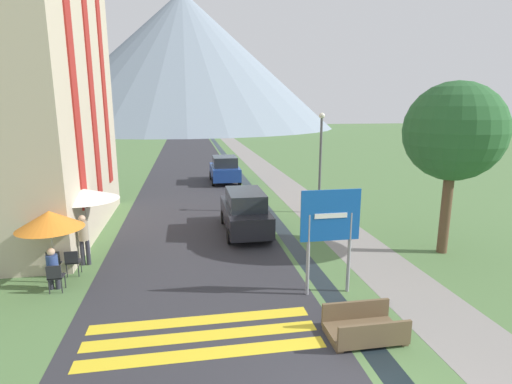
{
  "coord_description": "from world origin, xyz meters",
  "views": [
    {
      "loc": [
        -2.69,
        -5.43,
        5.31
      ],
      "look_at": [
        -0.03,
        10.0,
        1.85
      ],
      "focal_mm": 28.0,
      "sensor_mm": 36.0,
      "label": 1
    }
  ],
  "objects_px": {
    "cafe_chair_far_left": "(81,234)",
    "cafe_umbrella_middle_white": "(84,194)",
    "road_sign": "(330,226)",
    "cafe_chair_near_right": "(73,261)",
    "parked_car_far": "(225,169)",
    "cafe_umbrella_front_orange": "(49,220)",
    "parked_car_near": "(245,211)",
    "footbridge": "(364,329)",
    "person_seated_far": "(53,267)",
    "cafe_chair_nearest": "(55,276)",
    "person_standing_terrace": "(84,236)",
    "hotel_building": "(7,61)",
    "cafe_chair_near_left": "(55,261)",
    "streetlamp": "(321,154)",
    "tree_by_path": "(454,132)",
    "person_seated_near": "(72,231)"
  },
  "relations": [
    {
      "from": "cafe_chair_far_left",
      "to": "cafe_umbrella_middle_white",
      "type": "xyz_separation_m",
      "value": [
        0.46,
        -0.83,
        1.7
      ]
    },
    {
      "from": "road_sign",
      "to": "cafe_chair_near_right",
      "type": "xyz_separation_m",
      "value": [
        -7.5,
        2.49,
        -1.49
      ]
    },
    {
      "from": "parked_car_far",
      "to": "cafe_chair_far_left",
      "type": "xyz_separation_m",
      "value": [
        -6.58,
        -11.87,
        -0.4
      ]
    },
    {
      "from": "cafe_umbrella_front_orange",
      "to": "parked_car_near",
      "type": "bearing_deg",
      "value": 31.24
    },
    {
      "from": "footbridge",
      "to": "person_seated_far",
      "type": "relative_size",
      "value": 1.35
    },
    {
      "from": "parked_car_far",
      "to": "cafe_chair_nearest",
      "type": "height_order",
      "value": "parked_car_far"
    },
    {
      "from": "cafe_chair_far_left",
      "to": "person_standing_terrace",
      "type": "distance_m",
      "value": 2.01
    },
    {
      "from": "cafe_umbrella_middle_white",
      "to": "parked_car_near",
      "type": "bearing_deg",
      "value": 14.36
    },
    {
      "from": "footbridge",
      "to": "parked_car_far",
      "type": "bearing_deg",
      "value": 94.11
    },
    {
      "from": "hotel_building",
      "to": "parked_car_far",
      "type": "bearing_deg",
      "value": 46.61
    },
    {
      "from": "cafe_chair_nearest",
      "to": "cafe_chair_near_left",
      "type": "relative_size",
      "value": 1.0
    },
    {
      "from": "parked_car_near",
      "to": "cafe_chair_far_left",
      "type": "distance_m",
      "value": 6.42
    },
    {
      "from": "footbridge",
      "to": "cafe_chair_far_left",
      "type": "bearing_deg",
      "value": 136.69
    },
    {
      "from": "hotel_building",
      "to": "cafe_chair_near_left",
      "type": "height_order",
      "value": "hotel_building"
    },
    {
      "from": "cafe_chair_far_left",
      "to": "cafe_umbrella_front_orange",
      "type": "xyz_separation_m",
      "value": [
        0.01,
        -3.17,
        1.47
      ]
    },
    {
      "from": "hotel_building",
      "to": "cafe_chair_nearest",
      "type": "relative_size",
      "value": 15.22
    },
    {
      "from": "cafe_chair_near_left",
      "to": "cafe_chair_near_right",
      "type": "bearing_deg",
      "value": -3.29
    },
    {
      "from": "parked_car_far",
      "to": "cafe_chair_near_right",
      "type": "bearing_deg",
      "value": -112.9
    },
    {
      "from": "cafe_umbrella_middle_white",
      "to": "streetlamp",
      "type": "relative_size",
      "value": 0.49
    },
    {
      "from": "parked_car_far",
      "to": "person_standing_terrace",
      "type": "xyz_separation_m",
      "value": [
        -6.01,
        -13.73,
        0.1
      ]
    },
    {
      "from": "cafe_chair_near_right",
      "to": "cafe_chair_far_left",
      "type": "height_order",
      "value": "same"
    },
    {
      "from": "cafe_chair_far_left",
      "to": "tree_by_path",
      "type": "height_order",
      "value": "tree_by_path"
    },
    {
      "from": "road_sign",
      "to": "hotel_building",
      "type": "bearing_deg",
      "value": 145.02
    },
    {
      "from": "cafe_umbrella_front_orange",
      "to": "cafe_umbrella_middle_white",
      "type": "height_order",
      "value": "cafe_umbrella_middle_white"
    },
    {
      "from": "hotel_building",
      "to": "footbridge",
      "type": "xyz_separation_m",
      "value": [
        10.6,
        -9.65,
        -6.68
      ]
    },
    {
      "from": "streetlamp",
      "to": "person_seated_near",
      "type": "bearing_deg",
      "value": -162.67
    },
    {
      "from": "cafe_umbrella_middle_white",
      "to": "person_seated_far",
      "type": "xyz_separation_m",
      "value": [
        -0.36,
        -2.79,
        -1.52
      ]
    },
    {
      "from": "parked_car_far",
      "to": "person_seated_near",
      "type": "height_order",
      "value": "parked_car_far"
    },
    {
      "from": "parked_car_far",
      "to": "cafe_umbrella_front_orange",
      "type": "relative_size",
      "value": 1.69
    },
    {
      "from": "parked_car_far",
      "to": "cafe_chair_near_right",
      "type": "distance_m",
      "value": 15.87
    },
    {
      "from": "cafe_umbrella_front_orange",
      "to": "tree_by_path",
      "type": "relative_size",
      "value": 0.37
    },
    {
      "from": "parked_car_near",
      "to": "person_seated_near",
      "type": "bearing_deg",
      "value": -172.89
    },
    {
      "from": "cafe_chair_nearest",
      "to": "cafe_chair_near_right",
      "type": "relative_size",
      "value": 1.0
    },
    {
      "from": "parked_car_near",
      "to": "cafe_chair_nearest",
      "type": "bearing_deg",
      "value": -143.51
    },
    {
      "from": "cafe_chair_near_left",
      "to": "cafe_umbrella_middle_white",
      "type": "relative_size",
      "value": 0.35
    },
    {
      "from": "footbridge",
      "to": "cafe_umbrella_front_orange",
      "type": "xyz_separation_m",
      "value": [
        -7.96,
        4.34,
        1.76
      ]
    },
    {
      "from": "parked_car_near",
      "to": "road_sign",
      "type": "bearing_deg",
      "value": -75.51
    },
    {
      "from": "streetlamp",
      "to": "tree_by_path",
      "type": "height_order",
      "value": "tree_by_path"
    },
    {
      "from": "cafe_chair_far_left",
      "to": "cafe_chair_near_left",
      "type": "bearing_deg",
      "value": -81.72
    },
    {
      "from": "streetlamp",
      "to": "parked_car_near",
      "type": "bearing_deg",
      "value": -148.38
    },
    {
      "from": "cafe_chair_far_left",
      "to": "cafe_umbrella_front_orange",
      "type": "distance_m",
      "value": 3.5
    },
    {
      "from": "parked_car_far",
      "to": "streetlamp",
      "type": "xyz_separation_m",
      "value": [
        3.89,
        -8.66,
        2.02
      ]
    },
    {
      "from": "person_seated_near",
      "to": "streetlamp",
      "type": "relative_size",
      "value": 0.25
    },
    {
      "from": "cafe_chair_nearest",
      "to": "cafe_chair_far_left",
      "type": "bearing_deg",
      "value": 68.05
    },
    {
      "from": "cafe_chair_far_left",
      "to": "person_seated_near",
      "type": "xyz_separation_m",
      "value": [
        -0.27,
        -0.14,
        0.16
      ]
    },
    {
      "from": "cafe_umbrella_front_orange",
      "to": "cafe_chair_near_right",
      "type": "bearing_deg",
      "value": 47.04
    },
    {
      "from": "person_standing_terrace",
      "to": "cafe_chair_far_left",
      "type": "bearing_deg",
      "value": 107.03
    },
    {
      "from": "streetlamp",
      "to": "cafe_chair_near_right",
      "type": "bearing_deg",
      "value": -149.38
    },
    {
      "from": "hotel_building",
      "to": "cafe_chair_nearest",
      "type": "height_order",
      "value": "hotel_building"
    },
    {
      "from": "cafe_chair_far_left",
      "to": "person_standing_terrace",
      "type": "height_order",
      "value": "person_standing_terrace"
    }
  ]
}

